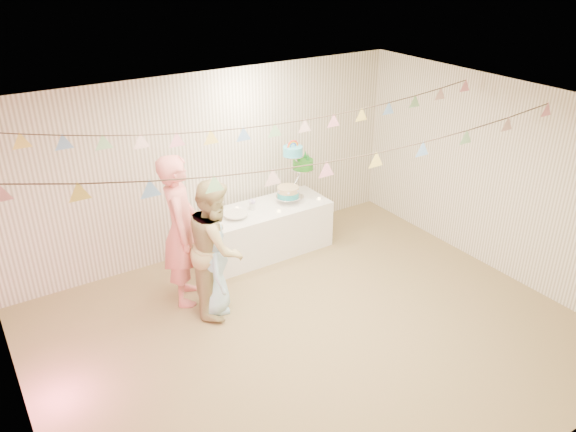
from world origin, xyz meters
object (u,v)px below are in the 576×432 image
person_adult_a (181,230)px  cake_stand (295,168)px  person_adult_b (216,246)px  table (265,230)px  person_child (213,268)px

person_adult_a → cake_stand: bearing=-50.3°
person_adult_b → table: bearing=-22.7°
table → person_adult_b: (-1.18, -0.88, 0.50)m
cake_stand → person_child: bearing=-151.8°
table → cake_stand: cake_stand is taller
person_child → person_adult_a: bearing=37.6°
person_adult_a → person_adult_b: (0.27, -0.39, -0.12)m
person_adult_a → person_child: 0.60m
cake_stand → person_child: size_ratio=0.71×
cake_stand → person_adult_b: size_ratio=0.50×
table → person_child: bearing=-143.9°
table → person_adult_b: bearing=-143.4°
table → person_adult_a: (-1.45, -0.49, 0.62)m
person_adult_a → person_adult_b: person_adult_a is taller
cake_stand → person_adult_b: (-1.73, -0.93, -0.32)m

